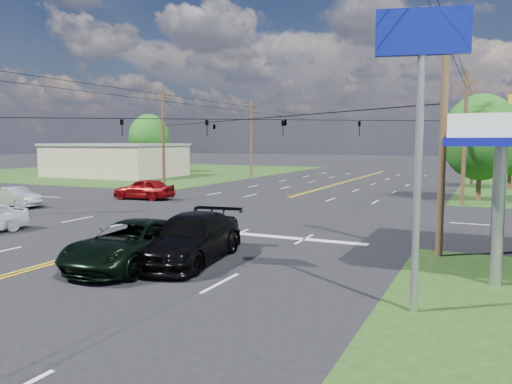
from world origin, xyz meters
The scene contains 19 objects.
ground centered at (0.00, 12.00, 0.00)m, with size 280.00×280.00×0.00m, color black.
grass_nw centered at (-35.00, 44.00, 0.00)m, with size 46.00×48.00×0.03m, color #1D3912.
stop_bar centered at (5.00, 4.00, 0.00)m, with size 10.00×0.50×0.02m, color silver.
retail_nw centered at (-30.00, 34.00, 2.00)m, with size 16.00×11.00×4.00m, color tan.
pole_se centered at (13.00, 3.00, 4.92)m, with size 1.60×0.28×9.50m.
pole_nw centered at (-13.00, 21.00, 4.92)m, with size 1.60×0.28×9.50m.
pole_ne centered at (13.00, 21.00, 4.92)m, with size 1.60×0.28×9.50m.
pole_left_far centered at (-13.00, 40.00, 5.17)m, with size 1.60×0.28×10.00m.
pole_right_far centered at (13.00, 40.00, 5.17)m, with size 1.60×0.28×10.00m.
span_wire_signals centered at (0.00, 12.00, 6.00)m, with size 26.00×18.00×1.13m.
power_lines centered at (0.00, 10.00, 8.60)m, with size 26.04×100.00×0.64m.
tree_right_a centered at (14.00, 24.00, 4.87)m, with size 5.70×5.70×8.18m.
tree_right_b centered at (16.50, 36.00, 4.22)m, with size 4.94×4.94×7.09m.
tree_far_l centered at (-32.00, 44.00, 5.19)m, with size 6.08×6.08×8.72m.
pickup_dkgreen centered at (3.00, -3.36, 0.83)m, with size 2.74×5.95×1.65m, color black.
suv_black centered at (4.50, -1.83, 0.89)m, with size 2.50×6.15×1.78m, color black.
sedan_silver centered at (-15.15, 6.50, 0.70)m, with size 1.48×4.24×1.40m, color silver.
sedan_red centered at (-9.95, 14.03, 0.83)m, with size 1.95×4.85×1.65m, color maroon.
polesign_se centered at (13.00, -4.20, 6.22)m, with size 2.31×0.79×7.90m.
Camera 1 is at (14.66, -17.66, 4.54)m, focal length 35.00 mm.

